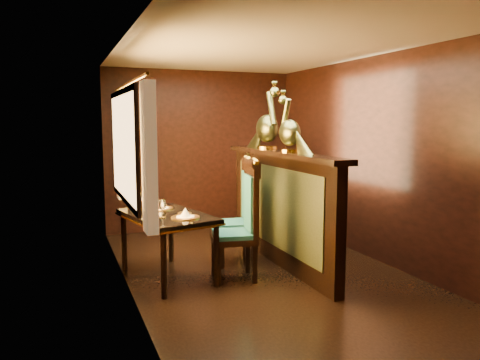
{
  "coord_description": "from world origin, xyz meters",
  "views": [
    {
      "loc": [
        -2.13,
        -4.65,
        1.71
      ],
      "look_at": [
        -0.21,
        0.25,
        1.05
      ],
      "focal_mm": 35.0,
      "sensor_mm": 36.0,
      "label": 1
    }
  ],
  "objects_px": {
    "chair_left": "(245,216)",
    "chair_right": "(243,208)",
    "peacock_right": "(267,116)",
    "dining_table": "(167,220)",
    "peacock_left": "(290,121)"
  },
  "relations": [
    {
      "from": "chair_left",
      "to": "chair_right",
      "type": "distance_m",
      "value": 0.59
    },
    {
      "from": "peacock_right",
      "to": "chair_left",
      "type": "bearing_deg",
      "value": -129.13
    },
    {
      "from": "dining_table",
      "to": "chair_left",
      "type": "bearing_deg",
      "value": -34.85
    },
    {
      "from": "dining_table",
      "to": "peacock_left",
      "type": "xyz_separation_m",
      "value": [
        1.38,
        -0.2,
        1.07
      ]
    },
    {
      "from": "chair_left",
      "to": "chair_right",
      "type": "relative_size",
      "value": 1.02
    },
    {
      "from": "dining_table",
      "to": "chair_right",
      "type": "bearing_deg",
      "value": 0.76
    },
    {
      "from": "chair_left",
      "to": "peacock_left",
      "type": "distance_m",
      "value": 1.19
    },
    {
      "from": "dining_table",
      "to": "chair_left",
      "type": "height_order",
      "value": "chair_left"
    },
    {
      "from": "dining_table",
      "to": "peacock_left",
      "type": "distance_m",
      "value": 1.75
    },
    {
      "from": "chair_left",
      "to": "peacock_left",
      "type": "height_order",
      "value": "peacock_left"
    },
    {
      "from": "chair_left",
      "to": "chair_right",
      "type": "height_order",
      "value": "chair_left"
    },
    {
      "from": "peacock_left",
      "to": "peacock_right",
      "type": "bearing_deg",
      "value": 90.0
    },
    {
      "from": "chair_left",
      "to": "chair_right",
      "type": "xyz_separation_m",
      "value": [
        0.21,
        0.56,
        -0.02
      ]
    },
    {
      "from": "dining_table",
      "to": "peacock_left",
      "type": "bearing_deg",
      "value": -20.79
    },
    {
      "from": "chair_right",
      "to": "peacock_right",
      "type": "distance_m",
      "value": 1.18
    }
  ]
}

